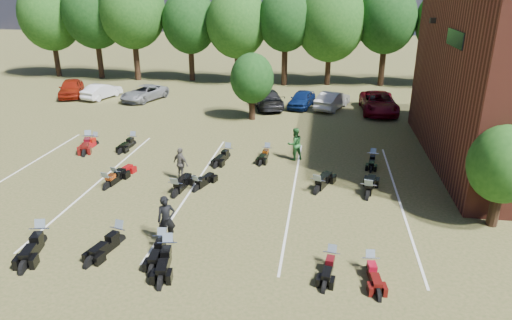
% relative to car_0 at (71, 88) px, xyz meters
% --- Properties ---
extents(ground, '(160.00, 160.00, 0.00)m').
position_rel_car_0_xyz_m(ground, '(19.30, -20.44, -0.78)').
color(ground, brown).
rests_on(ground, ground).
extents(car_0, '(3.36, 4.92, 1.56)m').
position_rel_car_0_xyz_m(car_0, '(0.00, 0.00, 0.00)').
color(car_0, maroon).
rests_on(car_0, ground).
extents(car_1, '(2.40, 4.20, 1.31)m').
position_rel_car_0_xyz_m(car_1, '(3.04, -0.23, -0.12)').
color(car_1, silver).
rests_on(car_1, ground).
extents(car_2, '(3.59, 5.13, 1.30)m').
position_rel_car_0_xyz_m(car_2, '(7.04, -0.38, -0.13)').
color(car_2, gray).
rests_on(car_2, ground).
extents(car_3, '(3.65, 5.57, 1.50)m').
position_rel_car_0_xyz_m(car_3, '(17.95, -1.25, -0.03)').
color(car_3, black).
rests_on(car_3, ground).
extents(car_4, '(2.42, 4.24, 1.36)m').
position_rel_car_0_xyz_m(car_4, '(20.77, -0.77, -0.10)').
color(car_4, '#0B1E51').
rests_on(car_4, ground).
extents(car_5, '(3.03, 4.60, 1.43)m').
position_rel_car_0_xyz_m(car_5, '(23.26, -0.91, -0.06)').
color(car_5, '#A1A09C').
rests_on(car_5, ground).
extents(car_6, '(2.78, 5.74, 1.57)m').
position_rel_car_0_xyz_m(car_6, '(26.86, -1.54, 0.01)').
color(car_6, '#600511').
rests_on(car_6, ground).
extents(car_7, '(3.69, 5.82, 1.57)m').
position_rel_car_0_xyz_m(car_7, '(32.68, -0.44, 0.01)').
color(car_7, '#3B3B40').
rests_on(car_7, ground).
extents(person_black, '(0.84, 0.74, 1.94)m').
position_rel_car_0_xyz_m(person_black, '(16.74, -22.73, 0.19)').
color(person_black, black).
rests_on(person_black, ground).
extents(person_green, '(1.16, 1.10, 1.90)m').
position_rel_car_0_xyz_m(person_green, '(21.04, -12.94, 0.17)').
color(person_green, '#235D28').
rests_on(person_green, ground).
extents(person_grey, '(1.10, 0.87, 1.74)m').
position_rel_car_0_xyz_m(person_grey, '(15.45, -16.71, 0.09)').
color(person_grey, '#5B554E').
rests_on(person_grey, ground).
extents(motorcycle_0, '(1.33, 2.61, 1.39)m').
position_rel_car_0_xyz_m(motorcycle_0, '(11.93, -23.62, -0.78)').
color(motorcycle_0, black).
rests_on(motorcycle_0, ground).
extents(motorcycle_2, '(1.25, 2.42, 1.29)m').
position_rel_car_0_xyz_m(motorcycle_2, '(14.88, -23.10, -0.78)').
color(motorcycle_2, black).
rests_on(motorcycle_2, ground).
extents(motorcycle_3, '(0.88, 2.20, 1.20)m').
position_rel_car_0_xyz_m(motorcycle_3, '(16.72, -23.30, -0.78)').
color(motorcycle_3, black).
rests_on(motorcycle_3, ground).
extents(motorcycle_4, '(1.14, 2.46, 1.32)m').
position_rel_car_0_xyz_m(motorcycle_4, '(17.13, -23.82, -0.78)').
color(motorcycle_4, black).
rests_on(motorcycle_4, ground).
extents(motorcycle_5, '(0.94, 2.08, 1.12)m').
position_rel_car_0_xyz_m(motorcycle_5, '(23.10, -23.45, -0.78)').
color(motorcycle_5, black).
rests_on(motorcycle_5, ground).
extents(motorcycle_6, '(0.87, 2.08, 1.13)m').
position_rel_car_0_xyz_m(motorcycle_6, '(24.44, -23.60, -0.78)').
color(motorcycle_6, '#4A0C0A').
rests_on(motorcycle_6, ground).
extents(motorcycle_7, '(1.03, 2.10, 1.12)m').
position_rel_car_0_xyz_m(motorcycle_7, '(12.14, -17.41, -0.78)').
color(motorcycle_7, maroon).
rests_on(motorcycle_7, ground).
extents(motorcycle_8, '(1.03, 2.33, 1.26)m').
position_rel_car_0_xyz_m(motorcycle_8, '(12.11, -18.33, -0.78)').
color(motorcycle_8, black).
rests_on(motorcycle_8, ground).
extents(motorcycle_9, '(1.29, 2.18, 1.16)m').
position_rel_car_0_xyz_m(motorcycle_9, '(16.58, -17.93, -0.78)').
color(motorcycle_9, black).
rests_on(motorcycle_9, ground).
extents(motorcycle_10, '(1.00, 2.48, 1.35)m').
position_rel_car_0_xyz_m(motorcycle_10, '(15.76, -18.65, -0.78)').
color(motorcycle_10, black).
rests_on(motorcycle_10, ground).
extents(motorcycle_11, '(1.57, 2.57, 1.37)m').
position_rel_car_0_xyz_m(motorcycle_11, '(22.45, -17.29, -0.78)').
color(motorcycle_11, black).
rests_on(motorcycle_11, ground).
extents(motorcycle_12, '(1.26, 2.59, 1.39)m').
position_rel_car_0_xyz_m(motorcycle_12, '(24.84, -17.53, -0.78)').
color(motorcycle_12, black).
rests_on(motorcycle_12, ground).
extents(motorcycle_14, '(1.52, 2.58, 1.37)m').
position_rel_car_0_xyz_m(motorcycle_14, '(8.10, -12.46, -0.78)').
color(motorcycle_14, '#4D0C0B').
rests_on(motorcycle_14, ground).
extents(motorcycle_15, '(0.85, 2.13, 1.16)m').
position_rel_car_0_xyz_m(motorcycle_15, '(8.42, -12.25, -0.78)').
color(motorcycle_15, '#9D0B11').
rests_on(motorcycle_15, ground).
extents(motorcycle_16, '(0.87, 2.23, 1.21)m').
position_rel_car_0_xyz_m(motorcycle_16, '(10.78, -11.90, -0.78)').
color(motorcycle_16, black).
rests_on(motorcycle_16, ground).
extents(motorcycle_17, '(0.89, 2.09, 1.13)m').
position_rel_car_0_xyz_m(motorcycle_17, '(19.40, -12.68, -0.78)').
color(motorcycle_17, black).
rests_on(motorcycle_17, ground).
extents(motorcycle_18, '(1.11, 2.31, 1.24)m').
position_rel_car_0_xyz_m(motorcycle_18, '(17.14, -13.23, -0.78)').
color(motorcycle_18, black).
rests_on(motorcycle_18, ground).
extents(motorcycle_20, '(0.91, 2.07, 1.12)m').
position_rel_car_0_xyz_m(motorcycle_20, '(25.47, -12.73, -0.78)').
color(motorcycle_20, black).
rests_on(motorcycle_20, ground).
extents(tree_line, '(56.00, 6.00, 9.79)m').
position_rel_car_0_xyz_m(tree_line, '(18.30, 8.56, 5.53)').
color(tree_line, black).
rests_on(tree_line, ground).
extents(young_tree_near_building, '(2.80, 2.80, 4.16)m').
position_rel_car_0_xyz_m(young_tree_near_building, '(29.80, -19.44, 1.97)').
color(young_tree_near_building, black).
rests_on(young_tree_near_building, ground).
extents(young_tree_midfield, '(3.20, 3.20, 4.70)m').
position_rel_car_0_xyz_m(young_tree_midfield, '(17.30, -4.94, 2.31)').
color(young_tree_midfield, black).
rests_on(young_tree_midfield, ground).
extents(parking_lines, '(20.10, 14.00, 0.01)m').
position_rel_car_0_xyz_m(parking_lines, '(16.30, -17.44, -0.77)').
color(parking_lines, silver).
rests_on(parking_lines, ground).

